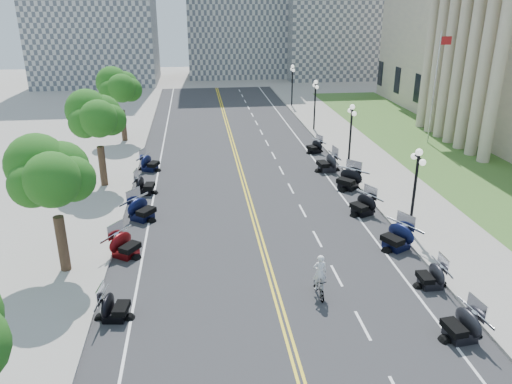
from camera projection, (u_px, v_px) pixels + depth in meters
name	position (u px, v px, depth m)	size (l,w,h in m)	color
ground	(272.00, 280.00, 24.02)	(160.00, 160.00, 0.00)	gray
road	(249.00, 201.00, 33.26)	(16.00, 90.00, 0.01)	#333335
centerline_yellow_a	(248.00, 201.00, 33.24)	(0.12, 90.00, 0.00)	yellow
centerline_yellow_b	(251.00, 201.00, 33.27)	(0.12, 90.00, 0.00)	yellow
edge_line_north	(342.00, 197.00, 33.98)	(0.12, 90.00, 0.00)	white
edge_line_south	(152.00, 206.00, 32.53)	(0.12, 90.00, 0.00)	white
lane_dash_5	(363.00, 325.00, 20.68)	(0.12, 2.00, 0.00)	white
lane_dash_6	(337.00, 276.00, 24.38)	(0.12, 2.00, 0.00)	white
lane_dash_7	(317.00, 239.00, 28.07)	(0.12, 2.00, 0.00)	white
lane_dash_8	(303.00, 211.00, 31.77)	(0.12, 2.00, 0.00)	white
lane_dash_9	(291.00, 188.00, 35.47)	(0.12, 2.00, 0.00)	white
lane_dash_10	(281.00, 170.00, 39.16)	(0.12, 2.00, 0.00)	white
lane_dash_11	(274.00, 155.00, 42.86)	(0.12, 2.00, 0.00)	white
lane_dash_12	(267.00, 143.00, 46.56)	(0.12, 2.00, 0.00)	white
lane_dash_13	(261.00, 132.00, 50.25)	(0.12, 2.00, 0.00)	white
lane_dash_14	(256.00, 123.00, 53.95)	(0.12, 2.00, 0.00)	white
lane_dash_15	(252.00, 115.00, 57.65)	(0.12, 2.00, 0.00)	white
lane_dash_16	(248.00, 108.00, 61.34)	(0.12, 2.00, 0.00)	white
lane_dash_17	(245.00, 101.00, 65.04)	(0.12, 2.00, 0.00)	white
lane_dash_18	(242.00, 96.00, 68.74)	(0.12, 2.00, 0.00)	white
lane_dash_19	(240.00, 91.00, 72.43)	(0.12, 2.00, 0.00)	white
sidewalk_north	(400.00, 193.00, 34.42)	(5.00, 90.00, 0.15)	#9E9991
sidewalk_south	(87.00, 208.00, 32.04)	(5.00, 90.00, 0.15)	#9E9991
lawn	(442.00, 156.00, 42.62)	(9.00, 60.00, 0.10)	#356023
distant_block_c	(345.00, 8.00, 82.57)	(20.00, 14.00, 22.00)	gray
street_lamp_2	(414.00, 192.00, 27.74)	(0.50, 1.20, 4.90)	black
street_lamp_3	(350.00, 136.00, 38.83)	(0.50, 1.20, 4.90)	black
street_lamp_4	(315.00, 105.00, 49.92)	(0.50, 1.20, 4.90)	black
street_lamp_5	(292.00, 86.00, 61.01)	(0.50, 1.20, 4.90)	black
flagpole	(434.00, 89.00, 44.57)	(1.10, 0.20, 10.00)	silver
tree_2	(53.00, 182.00, 23.00)	(4.80, 4.80, 9.20)	#235619
tree_3	(97.00, 122.00, 34.09)	(4.80, 4.80, 9.20)	#235619
tree_4	(120.00, 91.00, 45.18)	(4.80, 4.80, 9.20)	#235619
motorcycle_n_4	(462.00, 324.00, 19.67)	(1.99, 1.99, 1.39)	black
motorcycle_n_5	(431.00, 275.00, 23.27)	(1.80, 1.80, 1.26)	black
motorcycle_n_6	(397.00, 236.00, 26.79)	(2.17, 2.17, 1.52)	black
motorcycle_n_7	(363.00, 204.00, 31.05)	(2.03, 2.03, 1.42)	black
motorcycle_n_8	(349.00, 178.00, 35.22)	(2.23, 2.23, 1.56)	black
motorcycle_n_9	(327.00, 162.00, 38.75)	(2.21, 2.21, 1.55)	black
motorcycle_n_10	(315.00, 146.00, 43.41)	(1.77, 1.77, 1.24)	black
motorcycle_s_5	(114.00, 306.00, 20.93)	(1.81, 1.81, 1.26)	black
motorcycle_s_6	(125.00, 244.00, 26.01)	(2.04, 2.04, 1.42)	#590A0C
motorcycle_s_7	(142.00, 208.00, 30.30)	(2.14, 2.14, 1.50)	black
motorcycle_s_8	(145.00, 184.00, 34.33)	(1.98, 1.98, 1.39)	black
motorcycle_s_9	(150.00, 162.00, 38.93)	(1.97, 1.97, 1.38)	black
bicycle	(319.00, 287.00, 22.56)	(0.45, 1.61, 0.97)	#A51414
cyclist_rider	(320.00, 260.00, 22.07)	(0.64, 0.42, 1.75)	silver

